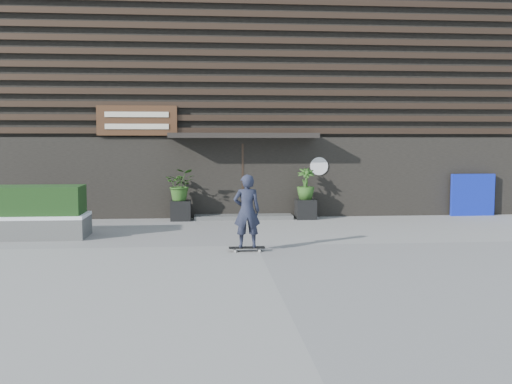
{
  "coord_description": "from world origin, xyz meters",
  "views": [
    {
      "loc": [
        -1.13,
        -12.9,
        2.36
      ],
      "look_at": [
        0.12,
        1.44,
        1.1
      ],
      "focal_mm": 40.31,
      "sensor_mm": 36.0,
      "label": 1
    }
  ],
  "objects": [
    {
      "name": "blue_tarp",
      "position": [
        7.36,
        4.7,
        0.67
      ],
      "size": [
        1.43,
        0.16,
        1.34
      ],
      "primitive_type": "cube",
      "rotation": [
        0.0,
        0.0,
        0.03
      ],
      "color": "#0C1CA8",
      "rests_on": "ground"
    },
    {
      "name": "hedge",
      "position": [
        -5.84,
        1.57,
        0.93
      ],
      "size": [
        3.3,
        1.0,
        0.7
      ],
      "primitive_type": "cube",
      "color": "#163412",
      "rests_on": "snow_layer"
    },
    {
      "name": "building",
      "position": [
        -0.0,
        9.96,
        3.99
      ],
      "size": [
        18.0,
        11.0,
        8.0
      ],
      "color": "black",
      "rests_on": "ground"
    },
    {
      "name": "ground",
      "position": [
        0.0,
        0.0,
        0.0
      ],
      "size": [
        80.0,
        80.0,
        0.0
      ],
      "primitive_type": "plane",
      "color": "gray",
      "rests_on": "ground"
    },
    {
      "name": "skateboarder",
      "position": [
        -0.27,
        -0.7,
        0.87
      ],
      "size": [
        0.78,
        0.38,
        1.67
      ],
      "color": "black",
      "rests_on": "ground"
    },
    {
      "name": "snow_layer",
      "position": [
        -5.84,
        1.57,
        0.54
      ],
      "size": [
        3.5,
        1.2,
        0.08
      ],
      "primitive_type": "cube",
      "color": "white",
      "rests_on": "raised_bed"
    },
    {
      "name": "raised_bed",
      "position": [
        -5.84,
        1.57,
        0.25
      ],
      "size": [
        3.5,
        1.2,
        0.5
      ],
      "primitive_type": "cube",
      "color": "#4F4F4D",
      "rests_on": "ground"
    },
    {
      "name": "planter_pot_left",
      "position": [
        -1.9,
        4.4,
        0.3
      ],
      "size": [
        0.6,
        0.6,
        0.6
      ],
      "primitive_type": "cube",
      "color": "black",
      "rests_on": "ground"
    },
    {
      "name": "planter_pot_right",
      "position": [
        1.9,
        4.4,
        0.3
      ],
      "size": [
        0.6,
        0.6,
        0.6
      ],
      "primitive_type": "cube",
      "color": "black",
      "rests_on": "ground"
    },
    {
      "name": "entrance_step",
      "position": [
        0.0,
        4.6,
        0.06
      ],
      "size": [
        3.0,
        0.8,
        0.12
      ],
      "primitive_type": "cube",
      "color": "#4C4C4A",
      "rests_on": "ground"
    },
    {
      "name": "bamboo_left",
      "position": [
        -1.9,
        4.4,
        1.08
      ],
      "size": [
        0.86,
        0.75,
        0.96
      ],
      "primitive_type": "imported",
      "color": "#2D591E",
      "rests_on": "planter_pot_left"
    },
    {
      "name": "bamboo_right",
      "position": [
        1.9,
        4.4,
        1.08
      ],
      "size": [
        0.54,
        0.54,
        0.96
      ],
      "primitive_type": "imported",
      "color": "#2D591E",
      "rests_on": "planter_pot_right"
    }
  ]
}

